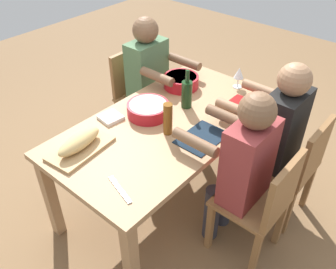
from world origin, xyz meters
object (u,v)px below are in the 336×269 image
(serving_bowl_salad, at_px, (181,81))
(chair_near_left, at_px, (137,91))
(diner_far_left, at_px, (276,130))
(beer_bottle, at_px, (168,119))
(diner_near_left, at_px, (151,77))
(wine_bottle, at_px, (187,94))
(wine_glass, at_px, (239,74))
(chair_far_center, at_px, (263,203))
(diner_far_center, at_px, (241,163))
(chair_far_left, at_px, (295,165))
(cutting_board, at_px, (81,149))
(bread_loaf, at_px, (79,142))
(serving_bowl_pasta, at_px, (148,109))
(napkin_stack, at_px, (111,117))
(dining_table, at_px, (168,132))

(serving_bowl_salad, bearing_deg, chair_near_left, -92.86)
(diner_far_left, height_order, beer_bottle, diner_far_left)
(serving_bowl_salad, bearing_deg, diner_near_left, -94.35)
(serving_bowl_salad, xyz_separation_m, beer_bottle, (0.53, 0.31, 0.06))
(diner_near_left, bearing_deg, wine_bottle, 68.10)
(diner_near_left, relative_size, wine_glass, 7.23)
(chair_far_center, height_order, diner_far_center, diner_far_center)
(diner_near_left, bearing_deg, beer_bottle, 50.27)
(chair_far_left, height_order, cutting_board, chair_far_left)
(cutting_board, distance_m, bread_loaf, 0.06)
(bread_loaf, height_order, beer_bottle, beer_bottle)
(chair_far_center, xyz_separation_m, serving_bowl_salad, (-0.43, -1.00, 0.31))
(diner_far_center, height_order, bread_loaf, diner_far_center)
(diner_near_left, bearing_deg, chair_far_center, 71.37)
(serving_bowl_pasta, xyz_separation_m, napkin_stack, (0.20, -0.16, -0.04))
(chair_far_left, distance_m, diner_far_left, 0.28)
(serving_bowl_pasta, bearing_deg, chair_near_left, -128.39)
(diner_far_left, height_order, wine_bottle, diner_far_left)
(wine_glass, bearing_deg, diner_near_left, -69.34)
(diner_far_center, relative_size, cutting_board, 3.00)
(chair_far_left, bearing_deg, chair_far_center, 0.00)
(serving_bowl_pasta, xyz_separation_m, wine_bottle, (-0.26, 0.14, 0.06))
(chair_far_center, distance_m, beer_bottle, 0.78)
(diner_near_left, relative_size, beer_bottle, 5.45)
(serving_bowl_salad, xyz_separation_m, wine_glass, (-0.29, 0.34, 0.06))
(dining_table, xyz_separation_m, bread_loaf, (0.58, -0.21, 0.16))
(dining_table, height_order, serving_bowl_pasta, serving_bowl_pasta)
(diner_far_center, height_order, diner_near_left, same)
(dining_table, bearing_deg, diner_far_center, 90.00)
(serving_bowl_salad, distance_m, wine_glass, 0.45)
(chair_far_center, relative_size, diner_near_left, 0.71)
(dining_table, height_order, diner_far_left, diner_far_left)
(chair_far_left, bearing_deg, diner_far_left, -90.00)
(serving_bowl_salad, height_order, napkin_stack, serving_bowl_salad)
(diner_far_center, height_order, serving_bowl_pasta, diner_far_center)
(diner_near_left, xyz_separation_m, serving_bowl_salad, (0.03, 0.35, 0.10))
(cutting_board, relative_size, napkin_stack, 2.86)
(chair_far_center, bearing_deg, diner_near_left, -108.63)
(chair_near_left, xyz_separation_m, diner_near_left, (-0.00, 0.18, 0.21))
(diner_near_left, bearing_deg, serving_bowl_salad, 85.65)
(bread_loaf, relative_size, wine_bottle, 1.10)
(bread_loaf, bearing_deg, napkin_stack, -162.31)
(serving_bowl_salad, relative_size, wine_bottle, 0.93)
(diner_far_center, relative_size, wine_glass, 7.23)
(chair_far_left, distance_m, bread_loaf, 1.46)
(wine_bottle, height_order, beer_bottle, wine_bottle)
(diner_far_center, height_order, cutting_board, diner_far_center)
(diner_far_center, height_order, diner_far_left, same)
(wine_bottle, bearing_deg, cutting_board, -13.02)
(bread_loaf, bearing_deg, serving_bowl_salad, -178.70)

